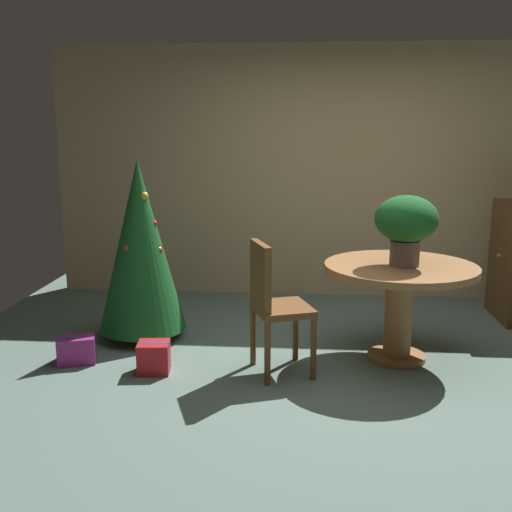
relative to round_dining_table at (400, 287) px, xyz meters
name	(u,v)px	position (x,y,z in m)	size (l,w,h in m)	color
ground_plane	(353,374)	(-0.36, -0.32, -0.57)	(6.60, 6.60, 0.00)	slate
back_wall_panel	(340,173)	(-0.36, 1.88, 0.73)	(6.00, 0.10, 2.60)	tan
round_dining_table	(400,287)	(0.00, 0.00, 0.00)	(1.14, 1.14, 0.75)	#9E6B3D
flower_vase	(406,222)	(0.02, -0.03, 0.50)	(0.46, 0.46, 0.52)	#665B51
wooden_chair_left_near	(273,300)	(-0.94, -0.34, -0.02)	(0.50, 0.53, 0.97)	brown
holiday_tree	(140,246)	(-2.08, 0.34, 0.23)	(0.73, 0.73, 1.51)	brown
gift_box_red	(154,357)	(-1.81, -0.40, -0.46)	(0.25, 0.23, 0.23)	red
gift_box_purple	(76,350)	(-2.44, -0.28, -0.47)	(0.31, 0.24, 0.21)	#9E287A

